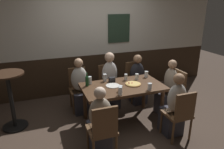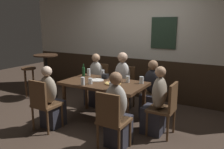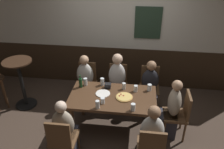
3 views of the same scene
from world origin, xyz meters
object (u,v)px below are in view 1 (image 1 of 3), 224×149
at_px(highball_clear, 146,75).
at_px(person_head_east, 168,91).
at_px(person_left_far, 80,90).
at_px(person_left_near, 100,125).
at_px(chair_mid_far, 108,82).
at_px(pint_glass_pale, 120,89).
at_px(chair_head_east, 175,89).
at_px(beer_glass_tall, 137,77).
at_px(chair_left_near, 103,129).
at_px(chair_right_far, 134,79).
at_px(side_bar_table, 10,96).
at_px(pint_glass_stout, 126,77).
at_px(tumbler_water, 120,92).
at_px(condiment_caddy, 112,80).
at_px(beer_bottle_green, 87,81).
at_px(chair_right_near, 180,113).
at_px(person_right_far, 138,83).
at_px(plate_white_large, 113,86).
at_px(tumbler_short, 90,81).
at_px(beer_glass_half, 105,78).
at_px(person_right_near, 174,109).
at_px(pizza, 133,84).
at_px(person_mid_far, 110,84).
at_px(dining_table, 123,90).
at_px(pint_glass_amber, 150,87).

bearing_deg(highball_clear, person_head_east, -34.78).
distance_m(person_left_far, person_left_near, 1.35).
bearing_deg(chair_mid_far, pint_glass_pale, -97.41).
relative_size(chair_head_east, beer_glass_tall, 7.39).
bearing_deg(chair_mid_far, chair_left_near, -111.34).
bearing_deg(chair_right_far, side_bar_table, -172.48).
distance_m(beer_glass_tall, highball_clear, 0.25).
distance_m(pint_glass_stout, highball_clear, 0.45).
xyz_separation_m(tumbler_water, condiment_caddy, (0.08, 0.60, -0.01)).
bearing_deg(beer_bottle_green, side_bar_table, 168.01).
distance_m(chair_mid_far, chair_right_near, 1.80).
bearing_deg(person_right_far, beer_bottle_green, -160.16).
height_order(chair_right_far, pint_glass_stout, chair_right_far).
relative_size(plate_white_large, side_bar_table, 0.24).
bearing_deg(side_bar_table, chair_left_near, -46.23).
bearing_deg(person_right_far, pint_glass_stout, -138.75).
relative_size(chair_mid_far, condiment_caddy, 8.00).
distance_m(chair_head_east, tumbler_short, 1.75).
xyz_separation_m(person_left_near, beer_glass_half, (0.42, 1.01, 0.35)).
bearing_deg(person_right_near, beer_glass_tall, 107.30).
bearing_deg(highball_clear, pint_glass_stout, -178.91).
bearing_deg(pint_glass_stout, chair_left_near, -127.22).
relative_size(person_right_far, pint_glass_stout, 8.94).
bearing_deg(pizza, person_left_far, 141.00).
bearing_deg(tumbler_water, chair_mid_far, 80.60).
distance_m(pint_glass_stout, side_bar_table, 2.13).
relative_size(person_left_near, beer_glass_half, 7.69).
bearing_deg(beer_glass_half, chair_mid_far, 65.12).
bearing_deg(condiment_caddy, tumbler_short, 174.30).
relative_size(person_right_far, tumbler_water, 7.93).
height_order(person_left_near, beer_bottle_green, person_left_near).
distance_m(chair_mid_far, highball_clear, 0.90).
relative_size(chair_right_near, beer_glass_half, 6.22).
bearing_deg(person_mid_far, pizza, -73.91).
bearing_deg(dining_table, chair_head_east, 0.00).
height_order(beer_bottle_green, condiment_caddy, beer_bottle_green).
distance_m(person_mid_far, pint_glass_stout, 0.54).
distance_m(chair_left_near, beer_bottle_green, 1.11).
relative_size(person_mid_far, person_right_near, 1.06).
bearing_deg(person_right_near, pint_glass_pale, 149.98).
xyz_separation_m(person_left_near, beer_glass_tall, (1.04, 0.87, 0.34)).
bearing_deg(side_bar_table, person_right_near, -24.35).
bearing_deg(tumbler_short, person_left_near, -96.76).
bearing_deg(pint_glass_amber, chair_right_far, 76.06).
relative_size(chair_mid_far, chair_head_east, 1.00).
xyz_separation_m(pint_glass_amber, pint_glass_pale, (-0.50, 0.12, -0.01)).
relative_size(pint_glass_amber, condiment_caddy, 1.12).
relative_size(chair_right_near, person_mid_far, 0.73).
height_order(chair_head_east, beer_glass_half, beer_glass_half).
height_order(chair_left_near, side_bar_table, side_bar_table).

